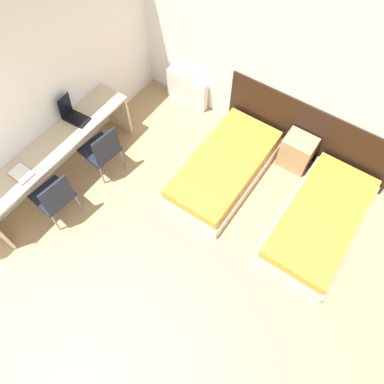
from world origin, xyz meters
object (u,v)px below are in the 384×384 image
at_px(bed_near_window, 224,168).
at_px(bed_near_door, 320,221).
at_px(chair_near_notebook, 54,196).
at_px(nightstand, 297,152).
at_px(chair_near_laptop, 102,149).
at_px(laptop, 73,114).

bearing_deg(bed_near_window, bed_near_door, 0.00).
bearing_deg(chair_near_notebook, nightstand, 55.93).
height_order(bed_near_door, nightstand, nightstand).
relative_size(bed_near_door, chair_near_notebook, 2.13).
bearing_deg(chair_near_laptop, nightstand, 44.05).
relative_size(bed_near_window, bed_near_door, 1.00).
xyz_separation_m(nightstand, chair_near_laptop, (-2.21, -1.69, 0.23)).
bearing_deg(bed_near_window, nightstand, 46.05).
height_order(bed_near_window, chair_near_notebook, chair_near_notebook).
relative_size(bed_near_door, chair_near_laptop, 2.13).
bearing_deg(chair_near_laptop, bed_near_door, 23.69).
bearing_deg(nightstand, bed_near_window, -133.95).
height_order(chair_near_notebook, laptop, laptop).
xyz_separation_m(chair_near_laptop, laptop, (-0.49, 0.06, 0.35)).
bearing_deg(bed_near_window, chair_near_notebook, -128.57).
distance_m(nightstand, laptop, 3.21).
height_order(bed_near_window, bed_near_door, same).
distance_m(bed_near_door, laptop, 3.62).
bearing_deg(chair_near_laptop, bed_near_window, 38.64).
bearing_deg(chair_near_notebook, chair_near_laptop, 96.21).
xyz_separation_m(bed_near_door, chair_near_notebook, (-2.96, -1.83, 0.33)).
relative_size(bed_near_door, laptop, 5.34).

